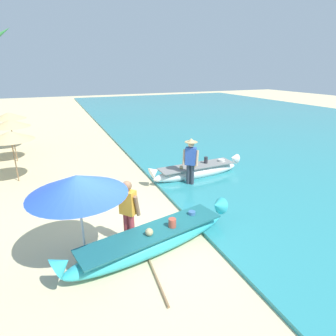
{
  "coord_description": "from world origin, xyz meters",
  "views": [
    {
      "loc": [
        -1.22,
        -5.73,
        4.0
      ],
      "look_at": [
        2.09,
        2.19,
        0.9
      ],
      "focal_mm": 29.53,
      "sensor_mm": 36.0,
      "label": 1
    }
  ],
  "objects_px": {
    "boat_cyan_foreground": "(154,240)",
    "patio_umbrella_large": "(77,185)",
    "boat_white_midground": "(197,171)",
    "person_tourist_customer": "(128,210)",
    "person_vendor_hatted": "(191,159)",
    "paddle": "(152,267)"
  },
  "relations": [
    {
      "from": "person_tourist_customer",
      "to": "patio_umbrella_large",
      "type": "height_order",
      "value": "patio_umbrella_large"
    },
    {
      "from": "boat_cyan_foreground",
      "to": "person_tourist_customer",
      "type": "relative_size",
      "value": 2.69
    },
    {
      "from": "boat_cyan_foreground",
      "to": "person_vendor_hatted",
      "type": "bearing_deg",
      "value": 50.77
    },
    {
      "from": "boat_cyan_foreground",
      "to": "patio_umbrella_large",
      "type": "relative_size",
      "value": 2.19
    },
    {
      "from": "patio_umbrella_large",
      "to": "paddle",
      "type": "height_order",
      "value": "patio_umbrella_large"
    },
    {
      "from": "person_tourist_customer",
      "to": "patio_umbrella_large",
      "type": "distance_m",
      "value": 1.39
    },
    {
      "from": "boat_cyan_foreground",
      "to": "person_tourist_customer",
      "type": "bearing_deg",
      "value": 135.5
    },
    {
      "from": "boat_cyan_foreground",
      "to": "person_tourist_customer",
      "type": "xyz_separation_m",
      "value": [
        -0.45,
        0.45,
        0.64
      ]
    },
    {
      "from": "boat_cyan_foreground",
      "to": "person_tourist_customer",
      "type": "distance_m",
      "value": 0.9
    },
    {
      "from": "boat_white_midground",
      "to": "person_tourist_customer",
      "type": "distance_m",
      "value": 4.79
    },
    {
      "from": "person_tourist_customer",
      "to": "patio_umbrella_large",
      "type": "relative_size",
      "value": 0.81
    },
    {
      "from": "paddle",
      "to": "person_tourist_customer",
      "type": "bearing_deg",
      "value": 101.86
    },
    {
      "from": "boat_white_midground",
      "to": "paddle",
      "type": "distance_m",
      "value": 5.33
    },
    {
      "from": "boat_cyan_foreground",
      "to": "paddle",
      "type": "relative_size",
      "value": 2.51
    },
    {
      "from": "paddle",
      "to": "patio_umbrella_large",
      "type": "bearing_deg",
      "value": 148.72
    },
    {
      "from": "boat_white_midground",
      "to": "patio_umbrella_large",
      "type": "bearing_deg",
      "value": -143.3
    },
    {
      "from": "boat_white_midground",
      "to": "boat_cyan_foreground",
      "type": "bearing_deg",
      "value": -130.14
    },
    {
      "from": "person_tourist_customer",
      "to": "patio_umbrella_large",
      "type": "xyz_separation_m",
      "value": [
        -1.05,
        -0.22,
        0.88
      ]
    },
    {
      "from": "person_vendor_hatted",
      "to": "boat_cyan_foreground",
      "type": "bearing_deg",
      "value": -129.23
    },
    {
      "from": "person_vendor_hatted",
      "to": "boat_white_midground",
      "type": "bearing_deg",
      "value": 45.7
    },
    {
      "from": "person_tourist_customer",
      "to": "paddle",
      "type": "relative_size",
      "value": 0.93
    },
    {
      "from": "boat_cyan_foreground",
      "to": "paddle",
      "type": "bearing_deg",
      "value": -115.0
    }
  ]
}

